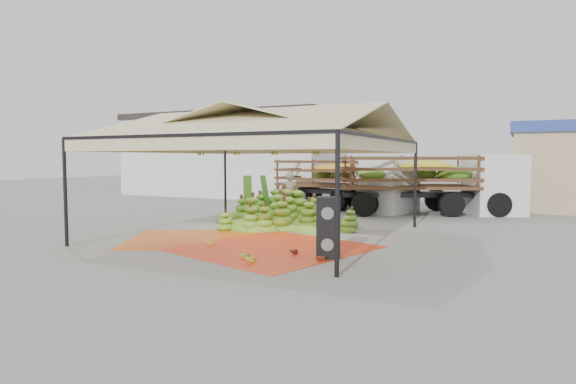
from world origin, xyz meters
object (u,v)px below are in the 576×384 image
at_px(banana_heap, 283,208).
at_px(speaker_stack, 328,228).
at_px(truck_left, 348,178).
at_px(vendor, 289,196).
at_px(truck_right, 437,177).

xyz_separation_m(banana_heap, speaker_stack, (3.60, -4.73, 0.12)).
bearing_deg(truck_left, banana_heap, -73.34).
height_order(speaker_stack, vendor, vendor).
xyz_separation_m(banana_heap, vendor, (-0.34, 1.23, 0.33)).
relative_size(speaker_stack, truck_right, 0.19).
distance_m(banana_heap, truck_right, 7.77).
height_order(banana_heap, truck_left, truck_left).
relative_size(banana_heap, speaker_stack, 3.96).
bearing_deg(banana_heap, speaker_stack, -52.72).
relative_size(banana_heap, truck_left, 0.80).
relative_size(speaker_stack, vendor, 0.78).
relative_size(vendor, truck_left, 0.26).
height_order(vendor, truck_right, truck_right).
bearing_deg(truck_right, banana_heap, -149.54).
height_order(truck_left, truck_right, truck_right).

